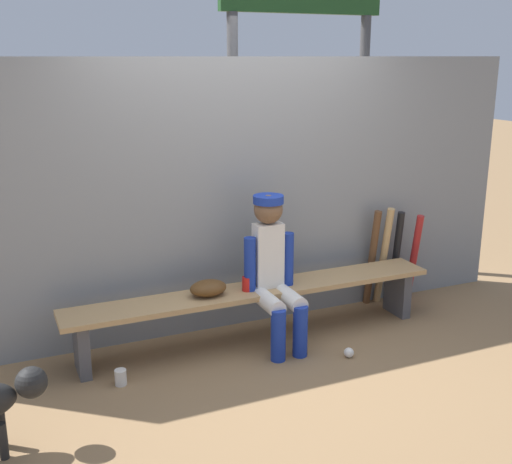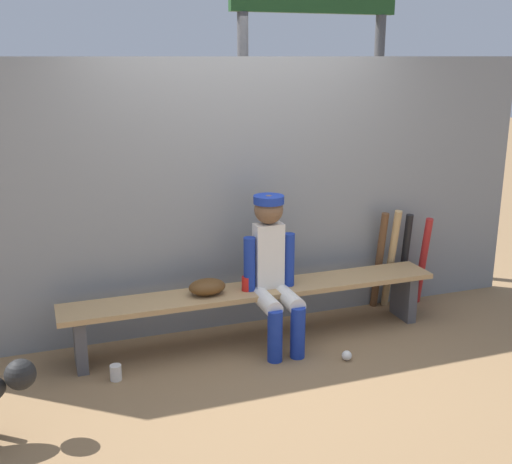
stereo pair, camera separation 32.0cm
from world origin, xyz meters
name	(u,v)px [view 1 (the left image)]	position (x,y,z in m)	size (l,w,h in m)	color
ground_plane	(256,340)	(0.00, 0.00, 0.00)	(30.00, 30.00, 0.00)	olive
chainlink_fence	(238,197)	(0.00, 0.36, 1.08)	(5.12, 0.03, 2.16)	gray
dugout_bench	(256,298)	(0.00, 0.00, 0.35)	(2.97, 0.36, 0.43)	tan
player_seated	(274,267)	(0.10, -0.11, 0.63)	(0.41, 0.55, 1.16)	silver
baseball_glove	(208,288)	(-0.39, 0.00, 0.49)	(0.28, 0.20, 0.12)	#593819
bat_wood_dark	(372,258)	(1.24, 0.27, 0.44)	(0.06, 0.06, 0.87)	brown
bat_wood_tan	(384,256)	(1.34, 0.24, 0.45)	(0.06, 0.06, 0.90)	tan
bat_aluminum_black	(396,256)	(1.49, 0.26, 0.42)	(0.06, 0.06, 0.84)	black
bat_aluminum_red	(414,257)	(1.65, 0.21, 0.41)	(0.06, 0.06, 0.82)	#B22323
baseball	(349,353)	(0.51, -0.55, 0.04)	(0.07, 0.07, 0.07)	white
cup_on_ground	(121,377)	(-1.13, -0.28, 0.06)	(0.08, 0.08, 0.11)	silver
cup_on_bench	(247,284)	(-0.08, -0.02, 0.49)	(0.08, 0.08, 0.11)	red
scoreboard	(308,28)	(1.10, 1.28, 2.41)	(1.91, 0.27, 3.51)	#3F3F42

